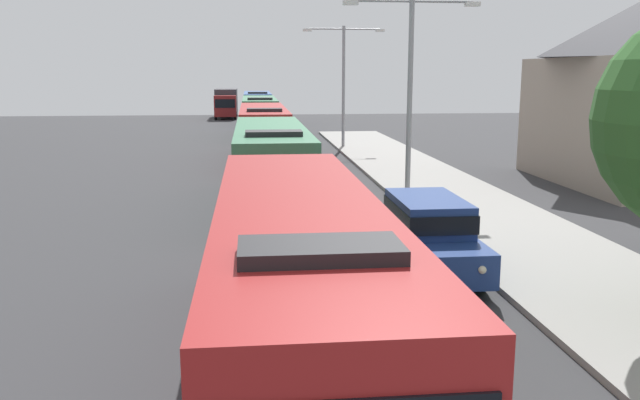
# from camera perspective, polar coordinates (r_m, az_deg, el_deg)

# --- Properties ---
(bus_lead) EXTENTS (2.58, 11.31, 3.21)m
(bus_lead) POSITION_cam_1_polar(r_m,az_deg,el_deg) (10.68, -1.88, -7.05)
(bus_lead) COLOR maroon
(bus_lead) RESTS_ON ground_plane
(bus_second_in_line) EXTENTS (2.58, 11.13, 3.21)m
(bus_second_in_line) POSITION_cam_1_polar(r_m,az_deg,el_deg) (24.03, -4.25, 3.05)
(bus_second_in_line) COLOR #33724C
(bus_second_in_line) RESTS_ON ground_plane
(bus_middle) EXTENTS (2.58, 12.21, 3.21)m
(bus_middle) POSITION_cam_1_polar(r_m,az_deg,el_deg) (37.12, -4.90, 5.84)
(bus_middle) COLOR maroon
(bus_middle) RESTS_ON ground_plane
(bus_fourth_in_line) EXTENTS (2.58, 11.45, 3.21)m
(bus_fourth_in_line) POSITION_cam_1_polar(r_m,az_deg,el_deg) (50.92, -5.23, 7.22)
(bus_fourth_in_line) COLOR #33724C
(bus_fourth_in_line) RESTS_ON ground_plane
(bus_rear) EXTENTS (2.58, 11.21, 3.21)m
(bus_rear) POSITION_cam_1_polar(r_m,az_deg,el_deg) (64.37, -5.42, 8.00)
(bus_rear) COLOR #284C8C
(bus_rear) RESTS_ON ground_plane
(white_suv) EXTENTS (1.86, 5.10, 1.90)m
(white_suv) POSITION_cam_1_polar(r_m,az_deg,el_deg) (16.91, 9.31, -2.71)
(white_suv) COLOR navy
(white_suv) RESTS_ON ground_plane
(box_truck_oncoming) EXTENTS (2.35, 7.81, 3.15)m
(box_truck_oncoming) POSITION_cam_1_polar(r_m,az_deg,el_deg) (74.28, -8.08, 8.35)
(box_truck_oncoming) COLOR maroon
(box_truck_oncoming) RESTS_ON ground_plane
(streetlamp_mid) EXTENTS (5.22, 0.28, 7.64)m
(streetlamp_mid) POSITION_cam_1_polar(r_m,az_deg,el_deg) (25.89, 7.79, 10.52)
(streetlamp_mid) COLOR gray
(streetlamp_mid) RESTS_ON sidewalk
(streetlamp_far) EXTENTS (5.29, 0.28, 7.76)m
(streetlamp_far) POSITION_cam_1_polar(r_m,az_deg,el_deg) (43.84, 2.05, 10.85)
(streetlamp_far) COLOR gray
(streetlamp_far) RESTS_ON sidewalk
(house_distant_gabled) EXTENTS (6.44, 10.49, 7.99)m
(house_distant_gabled) POSITION_cam_1_polar(r_m,az_deg,el_deg) (32.71, 25.33, 8.34)
(house_distant_gabled) COLOR gray
(house_distant_gabled) RESTS_ON ground_plane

